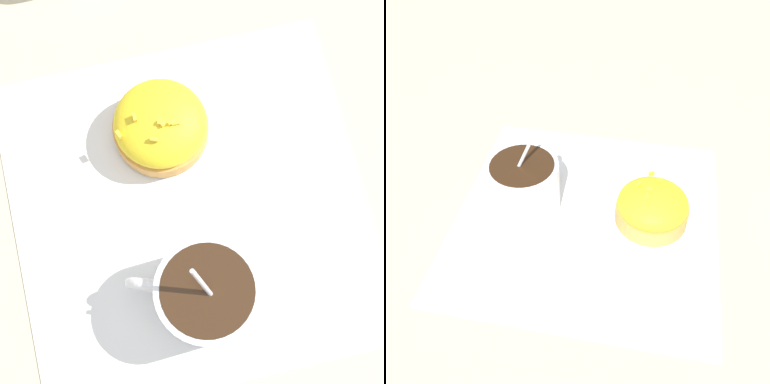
{
  "view_description": "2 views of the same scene",
  "coord_description": "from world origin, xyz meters",
  "views": [
    {
      "loc": [
        0.1,
        -0.03,
        0.58
      ],
      "look_at": [
        -0.01,
        0.01,
        0.04
      ],
      "focal_mm": 60.0,
      "sensor_mm": 36.0,
      "label": 1
    },
    {
      "loc": [
        -0.02,
        0.38,
        0.41
      ],
      "look_at": [
        0.01,
        -0.01,
        0.04
      ],
      "focal_mm": 42.0,
      "sensor_mm": 36.0,
      "label": 2
    }
  ],
  "objects": [
    {
      "name": "paper_napkin",
      "position": [
        0.0,
        0.0,
        0.0
      ],
      "size": [
        0.35,
        0.35,
        0.0
      ],
      "color": "white",
      "rests_on": "ground_plane"
    },
    {
      "name": "coffee_cup",
      "position": [
        0.08,
        -0.01,
        0.04
      ],
      "size": [
        0.09,
        0.11,
        0.11
      ],
      "color": "white",
      "rests_on": "paper_napkin"
    },
    {
      "name": "frosted_pastry",
      "position": [
        -0.08,
        -0.0,
        0.02
      ],
      "size": [
        0.09,
        0.09,
        0.05
      ],
      "color": "#D19347",
      "rests_on": "paper_napkin"
    },
    {
      "name": "ground_plane",
      "position": [
        0.0,
        0.0,
        0.0
      ],
      "size": [
        3.0,
        3.0,
        0.0
      ],
      "primitive_type": "plane",
      "color": "#C6B793"
    }
  ]
}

